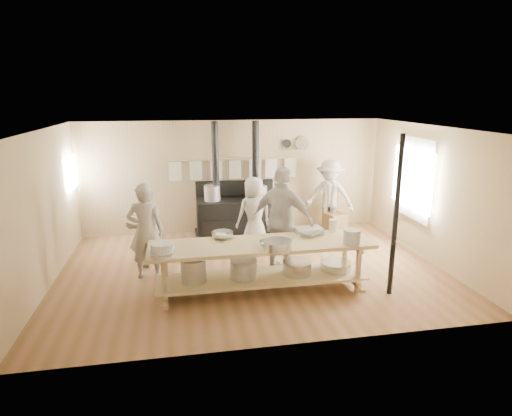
# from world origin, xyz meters

# --- Properties ---
(ground) EXTENTS (7.00, 7.00, 0.00)m
(ground) POSITION_xyz_m (0.00, 0.00, 0.00)
(ground) COLOR brown
(ground) RESTS_ON ground
(room_shell) EXTENTS (7.00, 7.00, 7.00)m
(room_shell) POSITION_xyz_m (0.00, 0.00, 1.62)
(room_shell) COLOR tan
(room_shell) RESTS_ON ground
(window_right) EXTENTS (0.09, 1.50, 1.65)m
(window_right) POSITION_xyz_m (3.47, 0.60, 1.50)
(window_right) COLOR beige
(window_right) RESTS_ON ground
(left_opening) EXTENTS (0.00, 0.90, 0.90)m
(left_opening) POSITION_xyz_m (-3.45, 2.00, 1.60)
(left_opening) COLOR white
(left_opening) RESTS_ON ground
(stove) EXTENTS (1.90, 0.75, 2.60)m
(stove) POSITION_xyz_m (-0.01, 2.12, 0.52)
(stove) COLOR black
(stove) RESTS_ON ground
(towel_rail) EXTENTS (3.00, 0.04, 0.47)m
(towel_rail) POSITION_xyz_m (0.00, 2.40, 1.56)
(towel_rail) COLOR tan
(towel_rail) RESTS_ON ground
(back_wall_shelf) EXTENTS (0.63, 0.14, 0.32)m
(back_wall_shelf) POSITION_xyz_m (1.46, 2.43, 2.00)
(back_wall_shelf) COLOR tan
(back_wall_shelf) RESTS_ON ground
(prep_table) EXTENTS (3.60, 0.90, 0.85)m
(prep_table) POSITION_xyz_m (-0.01, -0.90, 0.52)
(prep_table) COLOR tan
(prep_table) RESTS_ON ground
(support_post) EXTENTS (0.08, 0.08, 2.60)m
(support_post) POSITION_xyz_m (2.05, -1.35, 1.30)
(support_post) COLOR black
(support_post) RESTS_ON ground
(cook_far_left) EXTENTS (0.65, 0.45, 1.71)m
(cook_far_left) POSITION_xyz_m (-1.88, 0.04, 0.86)
(cook_far_left) COLOR #A39C91
(cook_far_left) RESTS_ON ground
(cook_left) EXTENTS (0.88, 0.77, 1.52)m
(cook_left) POSITION_xyz_m (-1.93, 0.64, 0.76)
(cook_left) COLOR #A39C91
(cook_left) RESTS_ON ground
(cook_center) EXTENTS (0.85, 0.67, 1.54)m
(cook_center) POSITION_xyz_m (0.23, 1.12, 0.77)
(cook_center) COLOR #A39C91
(cook_center) RESTS_ON ground
(cook_right) EXTENTS (1.22, 1.04, 1.96)m
(cook_right) POSITION_xyz_m (0.52, -0.17, 0.98)
(cook_right) COLOR #A39C91
(cook_right) RESTS_ON ground
(cook_by_window) EXTENTS (1.28, 1.08, 1.72)m
(cook_by_window) POSITION_xyz_m (2.17, 1.95, 0.86)
(cook_by_window) COLOR #A39C91
(cook_by_window) RESTS_ON ground
(chair) EXTENTS (0.54, 0.54, 0.93)m
(chair) POSITION_xyz_m (2.30, 1.91, 0.27)
(chair) COLOR brown
(chair) RESTS_ON ground
(bowl_white_a) EXTENTS (0.42, 0.42, 0.10)m
(bowl_white_a) POSITION_xyz_m (-1.55, -1.23, 0.90)
(bowl_white_a) COLOR silver
(bowl_white_a) RESTS_ON prep_table
(bowl_steel_a) EXTENTS (0.49, 0.49, 0.11)m
(bowl_steel_a) POSITION_xyz_m (-0.60, -0.57, 0.91)
(bowl_steel_a) COLOR silver
(bowl_steel_a) RESTS_ON prep_table
(bowl_white_b) EXTENTS (0.51, 0.51, 0.09)m
(bowl_white_b) POSITION_xyz_m (0.87, -0.67, 0.89)
(bowl_white_b) COLOR silver
(bowl_white_b) RESTS_ON prep_table
(bowl_steel_b) EXTENTS (0.39, 0.39, 0.10)m
(bowl_steel_b) POSITION_xyz_m (0.08, -1.12, 0.90)
(bowl_steel_b) COLOR silver
(bowl_steel_b) RESTS_ON prep_table
(roasting_pan) EXTENTS (0.48, 0.35, 0.10)m
(roasting_pan) POSITION_xyz_m (0.89, -0.57, 0.90)
(roasting_pan) COLOR #B2B2B7
(roasting_pan) RESTS_ON prep_table
(mixing_bowl_large) EXTENTS (0.48, 0.48, 0.14)m
(mixing_bowl_large) POSITION_xyz_m (0.19, -1.23, 0.92)
(mixing_bowl_large) COLOR silver
(mixing_bowl_large) RESTS_ON prep_table
(bucket_galv) EXTENTS (0.29, 0.29, 0.25)m
(bucket_galv) POSITION_xyz_m (1.39, -1.23, 0.97)
(bucket_galv) COLOR gray
(bucket_galv) RESTS_ON prep_table
(deep_bowl_enamel) EXTENTS (0.44, 0.44, 0.21)m
(deep_bowl_enamel) POSITION_xyz_m (-1.55, -1.23, 0.95)
(deep_bowl_enamel) COLOR silver
(deep_bowl_enamel) RESTS_ON prep_table
(pitcher) EXTENTS (0.15, 0.15, 0.22)m
(pitcher) POSITION_xyz_m (1.32, -0.57, 0.96)
(pitcher) COLOR silver
(pitcher) RESTS_ON prep_table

